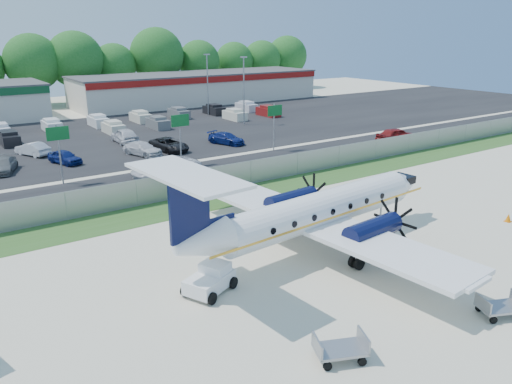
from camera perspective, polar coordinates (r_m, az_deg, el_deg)
ground at (r=28.64m, az=6.87°, el=-7.42°), size 170.00×170.00×0.00m
grass_verge at (r=37.77m, az=-5.16°, el=-1.02°), size 170.00×4.00×0.02m
access_road at (r=43.74m, az=-9.70°, el=1.43°), size 170.00×8.00×0.02m
parking_lot at (r=62.94m, az=-17.92°, el=5.82°), size 170.00×32.00×0.02m
perimeter_fence at (r=39.15m, az=-6.65°, el=1.14°), size 120.00×0.06×1.99m
building_east at (r=92.59m, az=-6.52°, el=11.79°), size 44.40×12.40×5.24m
sign_left at (r=44.04m, az=-21.64°, el=5.37°), size 1.80×0.26×5.00m
sign_mid at (r=47.61m, az=-8.66°, el=7.27°), size 1.80×0.26×5.00m
sign_right at (r=53.25m, az=2.13°, el=8.56°), size 1.80×0.26×5.00m
light_pole_ne at (r=68.73m, az=-1.41°, el=12.02°), size 0.90×0.35×9.09m
light_pole_se at (r=77.26m, az=-5.57°, el=12.58°), size 0.90×0.35×9.09m
tree_line at (r=95.65m, az=-24.07°, el=8.98°), size 112.00×6.00×14.00m
aircraft at (r=28.82m, az=6.89°, el=-2.16°), size 19.94×19.64×6.14m
pushback_tug at (r=24.83m, az=-5.19°, el=-9.87°), size 2.92×2.61×1.35m
baggage_cart_near at (r=20.46m, az=9.60°, el=-17.22°), size 2.29×1.87×1.04m
baggage_cart_far at (r=25.31m, az=26.14°, el=-11.67°), size 2.19×1.79×0.99m
cone_nose at (r=37.53m, az=26.88°, el=-2.65°), size 0.41×0.41×0.58m
cone_port_wing at (r=27.51m, az=19.94°, el=-8.99°), size 0.36×0.36×0.51m
cone_starboard_wing at (r=32.63m, az=0.12°, el=-3.59°), size 0.37×0.37×0.52m
road_car_mid at (r=44.67m, az=-10.25°, el=1.73°), size 6.24×3.07×1.71m
road_car_east at (r=60.07m, az=15.71°, el=5.47°), size 5.24×2.56×1.72m
parked_car_a at (r=50.80m, az=-26.79°, el=2.02°), size 3.29×4.82×1.30m
parked_car_b at (r=51.77m, az=-20.93°, el=3.04°), size 2.83×4.20×1.33m
parked_car_c at (r=53.06m, az=-12.79°, el=4.12°), size 3.35×5.07×1.37m
parked_car_d at (r=54.41m, az=-9.87°, el=4.63°), size 3.12×5.40×1.41m
parked_car_e at (r=57.09m, az=-3.39°, el=5.48°), size 3.29×4.89×1.32m
parked_car_f at (r=56.56m, az=-24.08°, el=3.84°), size 3.03×4.41×1.38m
parked_car_g at (r=59.64m, az=-14.74°, el=5.46°), size 2.14×5.10×1.72m
far_parking_rows at (r=67.67m, az=-19.18°, el=6.47°), size 56.00×10.00×1.60m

